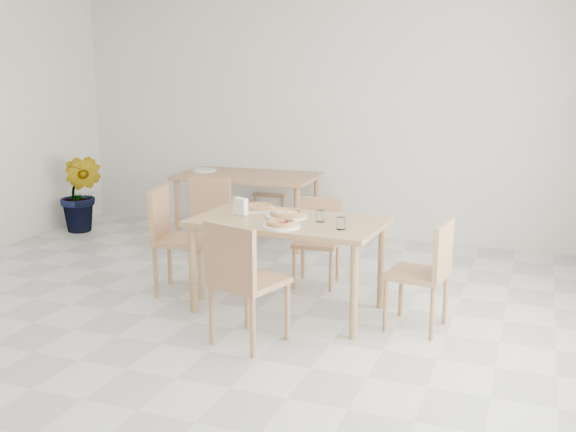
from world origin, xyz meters
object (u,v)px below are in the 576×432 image
(pizza_margherita, at_px, (258,207))
(pizza_pepperoni, at_px, (281,223))
(napkin_holder, at_px, (241,207))
(second_table, at_px, (248,182))
(plate_margherita, at_px, (258,209))
(chair_west, at_px, (174,232))
(plate_mushroom, at_px, (287,216))
(pizza_mushroom, at_px, (287,213))
(potted_plant, at_px, (81,194))
(tumbler_a, at_px, (341,223))
(chair_back_s, at_px, (214,211))
(tumbler_b, at_px, (320,216))
(plate_pepperoni, at_px, (281,226))
(chair_east, at_px, (428,268))
(plate_empty, at_px, (205,170))
(chair_back_n, at_px, (277,187))
(chair_north, at_px, (318,235))
(chair_south, at_px, (241,275))
(main_table, at_px, (288,230))

(pizza_margherita, bearing_deg, pizza_pepperoni, -51.31)
(napkin_holder, bearing_deg, second_table, 135.35)
(pizza_margherita, bearing_deg, plate_margherita, 90.00)
(chair_west, xyz_separation_m, plate_mushroom, (1.05, -0.02, 0.23))
(pizza_mushroom, bearing_deg, potted_plant, 154.10)
(plate_margherita, height_order, tumbler_a, tumbler_a)
(plate_mushroom, height_order, chair_back_s, chair_back_s)
(pizza_pepperoni, height_order, tumbler_b, tumbler_b)
(plate_pepperoni, xyz_separation_m, pizza_margherita, (-0.39, 0.49, 0.02))
(chair_east, relative_size, napkin_holder, 5.66)
(plate_empty, bearing_deg, napkin_holder, -55.58)
(plate_pepperoni, bearing_deg, chair_back_n, 112.21)
(chair_west, distance_m, chair_back_n, 2.68)
(pizza_mushroom, distance_m, second_table, 2.21)
(pizza_margherita, height_order, tumbler_b, tumbler_b)
(chair_north, xyz_separation_m, potted_plant, (-3.21, 0.85, 0.01))
(chair_west, relative_size, chair_back_n, 1.12)
(plate_mushroom, xyz_separation_m, plate_empty, (-1.73, 1.92, 0.00))
(chair_south, xyz_separation_m, plate_pepperoni, (0.09, 0.52, 0.24))
(napkin_holder, bearing_deg, plate_pepperoni, -6.62)
(napkin_holder, height_order, potted_plant, potted_plant)
(potted_plant, bearing_deg, chair_west, -35.63)
(main_table, distance_m, chair_west, 1.10)
(chair_east, distance_m, tumbler_b, 0.90)
(tumbler_b, xyz_separation_m, potted_plant, (-3.47, 1.60, -0.34))
(second_table, distance_m, plate_empty, 0.57)
(plate_pepperoni, relative_size, tumbler_a, 3.20)
(chair_east, bearing_deg, tumbler_b, -85.17)
(pizza_pepperoni, bearing_deg, potted_plant, 150.08)
(tumbler_b, height_order, chair_back_n, tumbler_b)
(plate_margherita, height_order, pizza_mushroom, pizza_mushroom)
(chair_west, bearing_deg, potted_plant, 41.18)
(second_table, bearing_deg, plate_mushroom, -60.12)
(chair_east, xyz_separation_m, plate_empty, (-2.88, 2.01, 0.28))
(tumbler_a, xyz_separation_m, chair_back_n, (-1.67, 2.93, -0.32))
(chair_south, distance_m, pizza_pepperoni, 0.59)
(plate_margherita, xyz_separation_m, tumbler_b, (0.61, -0.21, 0.04))
(tumbler_b, xyz_separation_m, second_table, (-1.47, 1.93, -0.13))
(main_table, height_order, chair_south, chair_south)
(tumbler_b, bearing_deg, napkin_holder, -177.69)
(chair_south, height_order, second_table, chair_south)
(chair_west, relative_size, second_table, 0.59)
(pizza_margherita, bearing_deg, pizza_mushroom, -26.88)
(plate_mushroom, bearing_deg, chair_north, 86.50)
(chair_east, bearing_deg, chair_west, -85.50)
(tumbler_b, distance_m, potted_plant, 3.83)
(chair_south, distance_m, chair_north, 1.55)
(plate_mushroom, height_order, napkin_holder, napkin_holder)
(second_table, bearing_deg, chair_back_s, -92.51)
(plate_margherita, bearing_deg, napkin_holder, -101.67)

